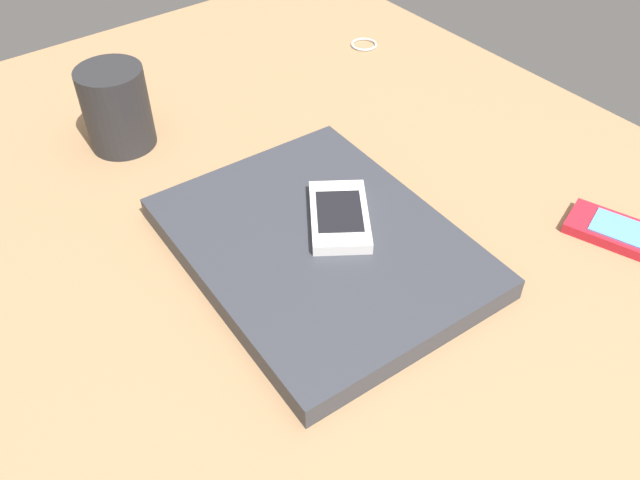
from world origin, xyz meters
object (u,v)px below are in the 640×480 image
(laptop_closed, at_px, (320,246))
(cell_phone_on_desk, at_px, (628,236))
(coffee_mug, at_px, (116,107))
(key_ring, at_px, (364,44))
(cell_phone_on_laptop, at_px, (339,216))

(laptop_closed, distance_m, cell_phone_on_desk, 0.31)
(laptop_closed, relative_size, cell_phone_on_desk, 2.35)
(coffee_mug, xyz_separation_m, key_ring, (0.01, -0.39, -0.05))
(cell_phone_on_laptop, bearing_deg, cell_phone_on_desk, -128.02)
(cell_phone_on_desk, bearing_deg, coffee_mug, 35.07)
(laptop_closed, height_order, coffee_mug, coffee_mug)
(cell_phone_on_desk, bearing_deg, cell_phone_on_laptop, 51.98)
(laptop_closed, xyz_separation_m, key_ring, (0.31, -0.32, -0.01))
(cell_phone_on_desk, xyz_separation_m, key_ring, (0.48, -0.06, -0.00))
(cell_phone_on_desk, distance_m, key_ring, 0.49)
(laptop_closed, relative_size, cell_phone_on_laptop, 2.70)
(cell_phone_on_desk, relative_size, coffee_mug, 1.16)
(cell_phone_on_desk, xyz_separation_m, coffee_mug, (0.47, 0.33, 0.04))
(laptop_closed, distance_m, key_ring, 0.45)
(cell_phone_on_laptop, distance_m, key_ring, 0.42)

